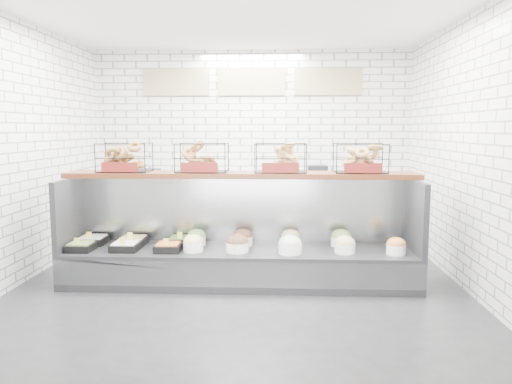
{
  "coord_description": "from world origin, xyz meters",
  "views": [
    {
      "loc": [
        0.44,
        -5.29,
        1.77
      ],
      "look_at": [
        0.18,
        0.45,
        1.04
      ],
      "focal_mm": 35.0,
      "sensor_mm": 36.0,
      "label": 1
    }
  ],
  "objects": [
    {
      "name": "ground",
      "position": [
        0.0,
        0.0,
        0.0
      ],
      "size": [
        5.5,
        5.5,
        0.0
      ],
      "primitive_type": "plane",
      "color": "black",
      "rests_on": "ground"
    },
    {
      "name": "prep_counter",
      "position": [
        -0.01,
        2.43,
        0.47
      ],
      "size": [
        4.0,
        0.6,
        1.2
      ],
      "color": "#93969B",
      "rests_on": "ground"
    },
    {
      "name": "bagel_shelf",
      "position": [
        0.0,
        0.52,
        1.38
      ],
      "size": [
        4.1,
        0.5,
        0.4
      ],
      "color": "#431D0E",
      "rests_on": "display_case"
    },
    {
      "name": "room_shell",
      "position": [
        0.0,
        0.6,
        2.06
      ],
      "size": [
        5.02,
        5.51,
        3.01
      ],
      "color": "silver",
      "rests_on": "ground"
    },
    {
      "name": "display_case",
      "position": [
        -0.01,
        0.34,
        0.33
      ],
      "size": [
        4.0,
        0.9,
        1.2
      ],
      "color": "black",
      "rests_on": "ground"
    }
  ]
}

